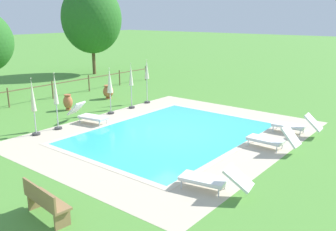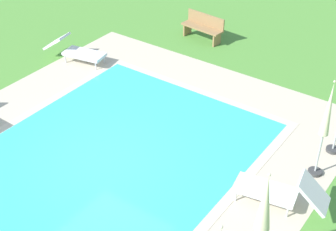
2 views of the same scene
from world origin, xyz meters
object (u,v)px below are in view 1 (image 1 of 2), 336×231
wooden_bench_lawn_side (45,201)px  patio_umbrella_closed_row_centre (147,74)px  sun_lounger_north_end (296,125)px  sun_lounger_north_mid (213,179)px  terracotta_urn_by_tree (68,102)px  patio_umbrella_closed_row_mid_east (131,80)px  tree_west_mid (92,19)px  terracotta_urn_near_fence (108,91)px  patio_umbrella_closed_row_mid_west (56,95)px  sun_lounger_north_near_steps (273,139)px  patio_umbrella_closed_row_west (110,84)px  sun_lounger_north_far (88,115)px  patio_umbrella_closed_row_east (33,101)px

wooden_bench_lawn_side → patio_umbrella_closed_row_centre: bearing=30.1°
sun_lounger_north_end → patio_umbrella_closed_row_centre: size_ratio=0.82×
sun_lounger_north_mid → terracotta_urn_by_tree: terracotta_urn_by_tree is taller
sun_lounger_north_end → wooden_bench_lawn_side: size_ratio=1.29×
patio_umbrella_closed_row_mid_east → tree_west_mid: 12.69m
terracotta_urn_near_fence → sun_lounger_north_end: bearing=-88.6°
sun_lounger_north_mid → patio_umbrella_closed_row_mid_west: 8.33m
sun_lounger_north_near_steps → terracotta_urn_near_fence: bearing=79.4°
sun_lounger_north_mid → patio_umbrella_closed_row_centre: 10.93m
patio_umbrella_closed_row_west → terracotta_urn_by_tree: (-0.86, 2.25, -1.07)m
terracotta_urn_near_fence → terracotta_urn_by_tree: bearing=-173.2°
patio_umbrella_closed_row_mid_west → patio_umbrella_closed_row_centre: bearing=2.4°
patio_umbrella_closed_row_mid_east → terracotta_urn_by_tree: size_ratio=2.89×
tree_west_mid → patio_umbrella_closed_row_west: bearing=-127.1°
sun_lounger_north_far → patio_umbrella_closed_row_east: size_ratio=0.86×
sun_lounger_north_mid → terracotta_urn_near_fence: size_ratio=2.62×
terracotta_urn_by_tree → patio_umbrella_closed_row_west: bearing=-69.1°
sun_lounger_north_near_steps → patio_umbrella_closed_row_east: bearing=118.3°
sun_lounger_north_mid → sun_lounger_north_end: 6.48m
sun_lounger_north_mid → terracotta_urn_near_fence: 12.59m
patio_umbrella_closed_row_west → patio_umbrella_closed_row_mid_west: (-3.16, -0.12, -0.00)m
patio_umbrella_closed_row_mid_east → patio_umbrella_closed_row_centre: bearing=6.2°
sun_lounger_north_near_steps → patio_umbrella_closed_row_mid_east: size_ratio=0.80×
patio_umbrella_closed_row_east → tree_west_mid: 16.36m
patio_umbrella_closed_row_east → tree_west_mid: (12.12, 10.57, 3.03)m
sun_lounger_north_far → patio_umbrella_closed_row_centre: size_ratio=0.84×
sun_lounger_north_far → patio_umbrella_closed_row_west: bearing=12.6°
sun_lounger_north_mid → patio_umbrella_closed_row_east: size_ratio=0.89×
sun_lounger_north_end → terracotta_urn_near_fence: (-0.27, 10.89, 0.05)m
patio_umbrella_closed_row_west → patio_umbrella_closed_row_centre: (2.84, 0.13, 0.11)m
patio_umbrella_closed_row_centre → terracotta_urn_near_fence: bearing=103.5°
sun_lounger_north_mid → patio_umbrella_closed_row_centre: (6.81, 8.46, 1.25)m
wooden_bench_lawn_side → terracotta_urn_by_tree: 10.63m
sun_lounger_north_mid → patio_umbrella_closed_row_mid_east: 9.99m
terracotta_urn_by_tree → tree_west_mid: 12.70m
patio_umbrella_closed_row_east → terracotta_urn_by_tree: (3.33, 2.33, -0.99)m
sun_lounger_north_end → patio_umbrella_closed_row_mid_east: patio_umbrella_closed_row_mid_east is taller
sun_lounger_north_near_steps → patio_umbrella_closed_row_centre: patio_umbrella_closed_row_centre is taller
patio_umbrella_closed_row_mid_west → tree_west_mid: 15.63m
sun_lounger_north_near_steps → patio_umbrella_closed_row_west: bearing=91.5°
sun_lounger_north_far → wooden_bench_lawn_side: 8.10m
sun_lounger_north_near_steps → terracotta_urn_near_fence: (2.04, 10.88, 0.04)m
sun_lounger_north_near_steps → terracotta_urn_near_fence: size_ratio=2.36×
terracotta_urn_by_tree → sun_lounger_north_far: bearing=-108.4°
sun_lounger_north_end → patio_umbrella_closed_row_mid_east: (-1.06, 8.25, 1.13)m
patio_umbrella_closed_row_mid_east → terracotta_urn_by_tree: bearing=135.5°
sun_lounger_north_mid → sun_lounger_north_far: (2.23, 7.94, 0.02)m
sun_lounger_north_mid → patio_umbrella_closed_row_mid_west: (0.81, 8.21, 1.13)m
sun_lounger_north_far → terracotta_urn_by_tree: size_ratio=2.46×
terracotta_urn_near_fence → tree_west_mid: tree_west_mid is taller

